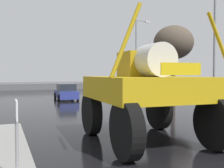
{
  "coord_description": "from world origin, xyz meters",
  "views": [
    {
      "loc": [
        -4.5,
        -2.84,
        2.49
      ],
      "look_at": [
        -0.04,
        8.22,
        2.02
      ],
      "focal_mm": 43.47,
      "sensor_mm": 36.0,
      "label": 1
    }
  ],
  "objects_px": {
    "sedan_ahead": "(66,92)",
    "streetlight_far_right": "(137,53)",
    "streetlight_near_right": "(217,45)",
    "traffic_signal_near_right": "(164,75)",
    "oversize_sprayer": "(146,91)",
    "bare_tree_right": "(173,43)",
    "lane_arrow_sign": "(17,124)"
  },
  "relations": [
    {
      "from": "traffic_signal_near_right",
      "to": "oversize_sprayer",
      "type": "bearing_deg",
      "value": -127.39
    },
    {
      "from": "sedan_ahead",
      "to": "traffic_signal_near_right",
      "type": "relative_size",
      "value": 1.29
    },
    {
      "from": "traffic_signal_near_right",
      "to": "bare_tree_right",
      "type": "xyz_separation_m",
      "value": [
        5.94,
        7.52,
        3.06
      ]
    },
    {
      "from": "sedan_ahead",
      "to": "streetlight_near_right",
      "type": "height_order",
      "value": "streetlight_near_right"
    },
    {
      "from": "streetlight_near_right",
      "to": "streetlight_far_right",
      "type": "distance_m",
      "value": 13.04
    },
    {
      "from": "sedan_ahead",
      "to": "oversize_sprayer",
      "type": "bearing_deg",
      "value": -179.06
    },
    {
      "from": "streetlight_near_right",
      "to": "bare_tree_right",
      "type": "bearing_deg",
      "value": 78.91
    },
    {
      "from": "streetlight_far_right",
      "to": "bare_tree_right",
      "type": "relative_size",
      "value": 1.23
    },
    {
      "from": "oversize_sprayer",
      "to": "streetlight_near_right",
      "type": "distance_m",
      "value": 11.42
    },
    {
      "from": "oversize_sprayer",
      "to": "traffic_signal_near_right",
      "type": "xyz_separation_m",
      "value": [
        4.63,
        6.06,
        0.51
      ]
    },
    {
      "from": "lane_arrow_sign",
      "to": "streetlight_far_right",
      "type": "xyz_separation_m",
      "value": [
        14.16,
        21.63,
        3.46
      ]
    },
    {
      "from": "bare_tree_right",
      "to": "oversize_sprayer",
      "type": "bearing_deg",
      "value": -127.89
    },
    {
      "from": "sedan_ahead",
      "to": "streetlight_far_right",
      "type": "relative_size",
      "value": 0.48
    },
    {
      "from": "sedan_ahead",
      "to": "lane_arrow_sign",
      "type": "bearing_deg",
      "value": 167.74
    },
    {
      "from": "streetlight_near_right",
      "to": "bare_tree_right",
      "type": "height_order",
      "value": "streetlight_near_right"
    },
    {
      "from": "traffic_signal_near_right",
      "to": "streetlight_far_right",
      "type": "height_order",
      "value": "streetlight_far_right"
    },
    {
      "from": "sedan_ahead",
      "to": "bare_tree_right",
      "type": "height_order",
      "value": "bare_tree_right"
    },
    {
      "from": "streetlight_far_right",
      "to": "traffic_signal_near_right",
      "type": "bearing_deg",
      "value": -110.5
    },
    {
      "from": "oversize_sprayer",
      "to": "bare_tree_right",
      "type": "height_order",
      "value": "bare_tree_right"
    },
    {
      "from": "lane_arrow_sign",
      "to": "sedan_ahead",
      "type": "bearing_deg",
      "value": 74.46
    },
    {
      "from": "streetlight_near_right",
      "to": "streetlight_far_right",
      "type": "relative_size",
      "value": 0.91
    },
    {
      "from": "streetlight_near_right",
      "to": "traffic_signal_near_right",
      "type": "bearing_deg",
      "value": -176.71
    },
    {
      "from": "oversize_sprayer",
      "to": "traffic_signal_near_right",
      "type": "relative_size",
      "value": 1.69
    },
    {
      "from": "lane_arrow_sign",
      "to": "traffic_signal_near_right",
      "type": "bearing_deg",
      "value": 42.24
    },
    {
      "from": "lane_arrow_sign",
      "to": "bare_tree_right",
      "type": "distance_m",
      "value": 22.31
    },
    {
      "from": "lane_arrow_sign",
      "to": "streetlight_far_right",
      "type": "bearing_deg",
      "value": 56.79
    },
    {
      "from": "oversize_sprayer",
      "to": "streetlight_far_right",
      "type": "distance_m",
      "value": 21.79
    },
    {
      "from": "oversize_sprayer",
      "to": "sedan_ahead",
      "type": "relative_size",
      "value": 1.31
    },
    {
      "from": "streetlight_near_right",
      "to": "bare_tree_right",
      "type": "relative_size",
      "value": 1.12
    },
    {
      "from": "traffic_signal_near_right",
      "to": "streetlight_near_right",
      "type": "xyz_separation_m",
      "value": [
        4.52,
        0.26,
        2.11
      ]
    },
    {
      "from": "sedan_ahead",
      "to": "traffic_signal_near_right",
      "type": "bearing_deg",
      "value": -156.1
    },
    {
      "from": "oversize_sprayer",
      "to": "sedan_ahead",
      "type": "height_order",
      "value": "oversize_sprayer"
    }
  ]
}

